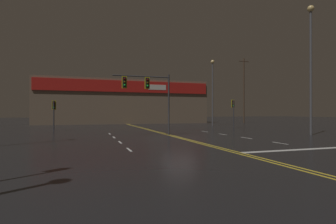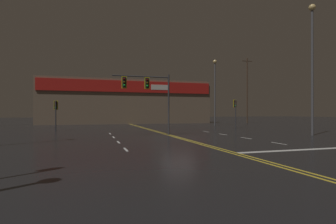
{
  "view_description": "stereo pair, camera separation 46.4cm",
  "coord_description": "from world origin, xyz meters",
  "px_view_note": "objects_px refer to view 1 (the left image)",
  "views": [
    {
      "loc": [
        -7.07,
        -19.03,
        1.93
      ],
      "look_at": [
        0.0,
        2.88,
        2.0
      ],
      "focal_mm": 28.0,
      "sensor_mm": 36.0,
      "label": 1
    },
    {
      "loc": [
        -6.63,
        -19.17,
        1.93
      ],
      "look_at": [
        0.0,
        2.88,
        2.0
      ],
      "focal_mm": 28.0,
      "sensor_mm": 36.0,
      "label": 2
    }
  ],
  "objects_px": {
    "traffic_signal_corner_northeast": "(233,107)",
    "streetlight_median_approach": "(213,84)",
    "traffic_signal_median": "(146,88)",
    "traffic_signal_corner_northwest": "(54,109)",
    "streetlight_near_right": "(311,54)"
  },
  "relations": [
    {
      "from": "traffic_signal_median",
      "to": "streetlight_near_right",
      "type": "xyz_separation_m",
      "value": [
        13.68,
        -3.71,
        3.0
      ]
    },
    {
      "from": "traffic_signal_corner_northeast",
      "to": "streetlight_median_approach",
      "type": "bearing_deg",
      "value": 85.17
    },
    {
      "from": "streetlight_near_right",
      "to": "streetlight_median_approach",
      "type": "xyz_separation_m",
      "value": [
        -0.0,
        18.08,
        -0.67
      ]
    },
    {
      "from": "traffic_signal_corner_northeast",
      "to": "streetlight_median_approach",
      "type": "height_order",
      "value": "streetlight_median_approach"
    },
    {
      "from": "traffic_signal_corner_northeast",
      "to": "traffic_signal_median",
      "type": "bearing_deg",
      "value": -149.59
    },
    {
      "from": "traffic_signal_median",
      "to": "traffic_signal_corner_northwest",
      "type": "relative_size",
      "value": 1.61
    },
    {
      "from": "traffic_signal_median",
      "to": "streetlight_near_right",
      "type": "bearing_deg",
      "value": -15.16
    },
    {
      "from": "traffic_signal_corner_northwest",
      "to": "streetlight_near_right",
      "type": "bearing_deg",
      "value": -30.21
    },
    {
      "from": "traffic_signal_corner_northeast",
      "to": "streetlight_median_approach",
      "type": "distance_m",
      "value": 7.64
    },
    {
      "from": "traffic_signal_median",
      "to": "streetlight_near_right",
      "type": "height_order",
      "value": "streetlight_near_right"
    },
    {
      "from": "traffic_signal_corner_northwest",
      "to": "traffic_signal_corner_northeast",
      "type": "xyz_separation_m",
      "value": [
        21.13,
        -1.23,
        0.26
      ]
    },
    {
      "from": "streetlight_near_right",
      "to": "traffic_signal_median",
      "type": "bearing_deg",
      "value": 164.84
    },
    {
      "from": "traffic_signal_corner_northwest",
      "to": "streetlight_near_right",
      "type": "height_order",
      "value": "streetlight_near_right"
    },
    {
      "from": "traffic_signal_corner_northeast",
      "to": "streetlight_median_approach",
      "type": "xyz_separation_m",
      "value": [
        0.56,
        6.68,
        3.68
      ]
    },
    {
      "from": "traffic_signal_corner_northwest",
      "to": "traffic_signal_corner_northeast",
      "type": "height_order",
      "value": "traffic_signal_corner_northeast"
    }
  ]
}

